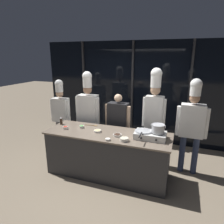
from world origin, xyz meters
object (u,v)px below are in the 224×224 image
prep_bowl_soy_glaze (117,135)px  prep_bowl_ginger (97,131)px  prep_bowl_scallions (82,127)px  chef_head (61,110)px  frying_pan (143,130)px  chef_line (154,108)px  portable_stove (150,135)px  stock_pot (158,128)px  prep_bowl_noodles (124,139)px  serving_spoon_slotted (94,125)px  person_guest (118,121)px  squeeze_bottle_soy (61,121)px  chef_sous (88,109)px  prep_bowl_rice (108,139)px  prep_bowl_chili_flakes (65,128)px  chef_pastry (192,121)px

prep_bowl_soy_glaze → prep_bowl_ginger: bearing=171.9°
prep_bowl_scallions → chef_head: 1.13m
frying_pan → chef_line: bearing=83.7°
portable_stove → stock_pot: stock_pot is taller
prep_bowl_noodles → prep_bowl_ginger: prep_bowl_noodles is taller
serving_spoon_slotted → person_guest: bearing=45.3°
person_guest → chef_head: bearing=3.1°
stock_pot → prep_bowl_soy_glaze: stock_pot is taller
squeeze_bottle_soy → chef_sous: (0.37, 0.56, 0.17)m
prep_bowl_ginger → person_guest: bearing=75.1°
prep_bowl_rice → prep_bowl_ginger: size_ratio=0.64×
squeeze_bottle_soy → serving_spoon_slotted: size_ratio=0.63×
portable_stove → serving_spoon_slotted: portable_stove is taller
serving_spoon_slotted → portable_stove: bearing=-12.1°
prep_bowl_scallions → prep_bowl_chili_flakes: prep_bowl_chili_flakes is taller
frying_pan → person_guest: person_guest is taller
chef_head → prep_bowl_rice: bearing=147.0°
frying_pan → prep_bowl_scallions: bearing=177.3°
frying_pan → prep_bowl_noodles: size_ratio=3.55×
stock_pot → squeeze_bottle_soy: stock_pot is taller
prep_bowl_soy_glaze → person_guest: (-0.24, 0.77, 0.00)m
chef_head → chef_line: bearing=179.7°
prep_bowl_ginger → prep_bowl_chili_flakes: prep_bowl_chili_flakes is taller
prep_bowl_scallions → frying_pan: bearing=-2.7°
frying_pan → stock_pot: bearing=1.3°
chef_line → portable_stove: bearing=97.7°
prep_bowl_ginger → stock_pot: bearing=1.9°
portable_stove → prep_bowl_scallions: 1.41m
prep_bowl_soy_glaze → serving_spoon_slotted: 0.74m
squeeze_bottle_soy → serving_spoon_slotted: (0.70, 0.15, -0.08)m
stock_pot → prep_bowl_noodles: (-0.53, -0.27, -0.17)m
prep_bowl_chili_flakes → chef_line: (1.64, 0.82, 0.36)m
portable_stove → prep_bowl_ginger: size_ratio=3.75×
prep_bowl_ginger → chef_pastry: (1.71, 0.63, 0.19)m
frying_pan → prep_bowl_noodles: bearing=-136.3°
chef_head → prep_bowl_chili_flakes: bearing=127.8°
prep_bowl_scallions → serving_spoon_slotted: size_ratio=0.34×
chef_line → prep_bowl_ginger: bearing=41.6°
chef_sous → prep_bowl_rice: bearing=131.3°
portable_stove → prep_bowl_rice: portable_stove is taller
stock_pot → prep_bowl_rice: size_ratio=2.71×
squeeze_bottle_soy → prep_bowl_ginger: (0.92, -0.15, -0.06)m
frying_pan → chef_head: 2.31m
frying_pan → serving_spoon_slotted: (-1.10, 0.27, -0.13)m
prep_bowl_noodles → chef_head: size_ratio=0.09×
prep_bowl_soy_glaze → squeeze_bottle_soy: bearing=171.2°
prep_bowl_chili_flakes → prep_bowl_soy_glaze: prep_bowl_chili_flakes is taller
prep_bowl_soy_glaze → chef_head: (-1.74, 0.80, 0.11)m
chef_head → squeeze_bottle_soy: bearing=123.5°
stock_pot → prep_bowl_scallions: 1.55m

